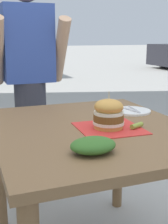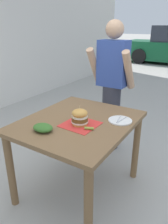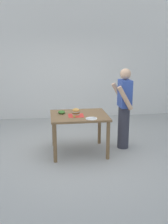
# 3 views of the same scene
# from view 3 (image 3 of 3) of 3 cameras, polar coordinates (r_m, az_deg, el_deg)

# --- Properties ---
(ground_plane) EXTENTS (80.00, 80.00, 0.00)m
(ground_plane) POSITION_cam_3_polar(r_m,az_deg,el_deg) (5.48, -1.05, -8.65)
(ground_plane) COLOR #ADAAA3
(patio_table) EXTENTS (0.96, 1.13, 0.80)m
(patio_table) POSITION_cam_3_polar(r_m,az_deg,el_deg) (5.25, -1.08, -1.86)
(patio_table) COLOR brown
(patio_table) RESTS_ON ground
(serving_paper) EXTENTS (0.31, 0.31, 0.00)m
(serving_paper) POSITION_cam_3_polar(r_m,az_deg,el_deg) (5.15, -1.76, -0.77)
(serving_paper) COLOR red
(serving_paper) RESTS_ON patio_table
(sandwich) EXTENTS (0.15, 0.15, 0.18)m
(sandwich) POSITION_cam_3_polar(r_m,az_deg,el_deg) (5.13, -1.77, 0.03)
(sandwich) COLOR gold
(sandwich) RESTS_ON serving_paper
(pickle_spear) EXTENTS (0.08, 0.05, 0.02)m
(pickle_spear) POSITION_cam_3_polar(r_m,az_deg,el_deg) (5.02, -2.18, -1.00)
(pickle_spear) COLOR #8EA83D
(pickle_spear) RESTS_ON serving_paper
(side_plate_with_forks) EXTENTS (0.22, 0.22, 0.02)m
(side_plate_with_forks) POSITION_cam_3_polar(r_m,az_deg,el_deg) (4.92, 1.62, -1.43)
(side_plate_with_forks) COLOR white
(side_plate_with_forks) RESTS_ON patio_table
(side_salad) EXTENTS (0.18, 0.14, 0.06)m
(side_salad) POSITION_cam_3_polar(r_m,az_deg,el_deg) (5.31, -4.90, -0.02)
(side_salad) COLOR #386B28
(side_salad) RESTS_ON patio_table
(diner_across_table) EXTENTS (0.55, 0.35, 1.69)m
(diner_across_table) POSITION_cam_3_polar(r_m,az_deg,el_deg) (5.50, 8.71, 0.97)
(diner_across_table) COLOR #33333D
(diner_across_table) RESTS_ON ground
(building_wall) EXTENTS (0.30, 10.00, 6.63)m
(building_wall) POSITION_cam_3_polar(r_m,az_deg,el_deg) (8.24, 7.65, 22.45)
(building_wall) COLOR silver
(building_wall) RESTS_ON ground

